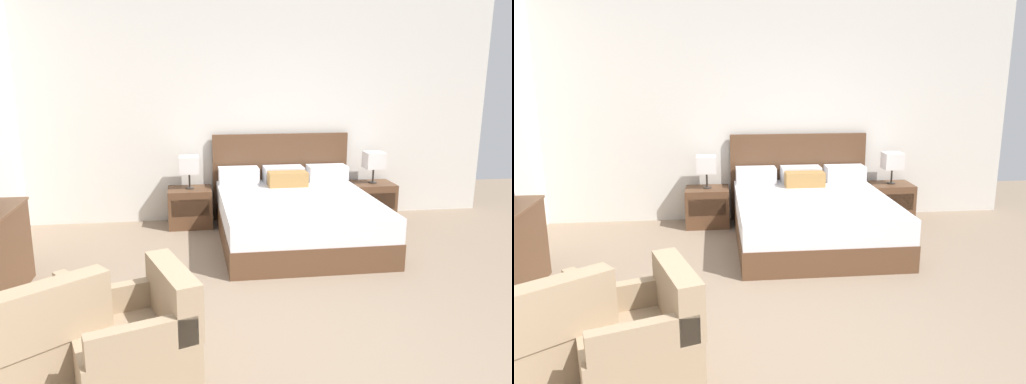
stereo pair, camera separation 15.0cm
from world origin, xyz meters
The scene contains 9 objects.
ground_plane centered at (0.00, 0.00, 0.00)m, with size 11.05×11.05×0.00m, color #84705B.
wall_back centered at (0.00, 3.71, 1.44)m, with size 6.76×0.06×2.89m, color beige.
bed centered at (0.51, 2.67, 0.30)m, with size 1.81×2.09×1.14m.
nightstand_left centered at (-0.70, 3.40, 0.25)m, with size 0.55×0.45×0.49m.
nightstand_right centered at (1.72, 3.40, 0.25)m, with size 0.55×0.45×0.49m.
table_lamp_left centered at (-0.70, 3.40, 0.79)m, with size 0.25×0.25×0.42m.
table_lamp_right centered at (1.72, 3.40, 0.79)m, with size 0.25×0.25×0.42m.
armchair_by_window centered at (-1.67, 0.13, 0.28)m, with size 0.96×0.96×0.76m.
armchair_companion centered at (-1.06, 0.02, 0.28)m, with size 0.87×0.87×0.76m.
Camera 2 is at (-0.58, -2.84, 1.92)m, focal length 35.00 mm.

